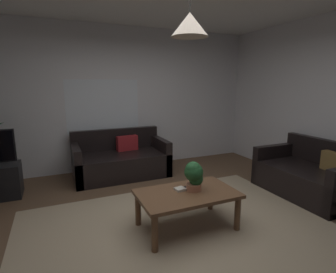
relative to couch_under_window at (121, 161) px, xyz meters
name	(u,v)px	position (x,y,z in m)	size (l,w,h in m)	color
floor	(178,229)	(0.17, -2.09, -0.28)	(5.53, 5.19, 0.02)	brown
rug	(186,237)	(0.17, -2.29, -0.27)	(3.59, 2.86, 0.01)	tan
wall_back	(121,99)	(0.17, 0.53, 1.10)	(5.65, 0.06, 2.75)	silver
window_pane	(103,107)	(-0.18, 0.50, 0.97)	(1.37, 0.01, 1.02)	white
couch_under_window	(121,161)	(0.00, 0.00, 0.00)	(1.67, 0.89, 0.82)	black
couch_right_side	(309,177)	(2.43, -1.99, 0.00)	(0.89, 1.41, 0.82)	black
coffee_table	(187,197)	(0.28, -2.10, 0.11)	(1.14, 0.68, 0.44)	brown
book_on_table_0	(180,189)	(0.22, -2.02, 0.18)	(0.12, 0.11, 0.03)	beige
remote_on_table_0	(189,186)	(0.37, -1.97, 0.18)	(0.05, 0.16, 0.02)	black
potted_plant_on_table	(194,174)	(0.37, -2.07, 0.37)	(0.22, 0.22, 0.35)	#B77051
pendant_lamp	(190,25)	(0.28, -2.10, 1.99)	(0.39, 0.39, 0.61)	black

